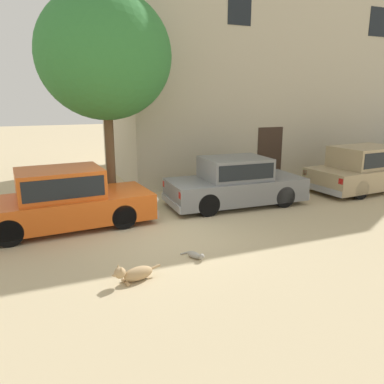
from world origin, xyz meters
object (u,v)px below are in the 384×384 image
at_px(parked_sedan_third, 367,168).
at_px(acacia_tree_left, 105,56).
at_px(parked_sedan_nearest, 62,199).
at_px(stray_dog_spotted, 134,273).
at_px(stray_cat, 195,255).
at_px(parked_sedan_second, 235,182).

distance_m(parked_sedan_third, acacia_tree_left, 9.51).
height_order(parked_sedan_nearest, stray_dog_spotted, parked_sedan_nearest).
xyz_separation_m(parked_sedan_third, stray_cat, (-7.92, -3.12, -0.70)).
xyz_separation_m(parked_sedan_nearest, stray_cat, (2.30, -3.07, -0.66)).
relative_size(parked_sedan_second, parked_sedan_third, 0.92).
bearing_deg(parked_sedan_third, acacia_tree_left, 168.00).
xyz_separation_m(parked_sedan_third, acacia_tree_left, (-8.74, 1.24, 3.53)).
distance_m(parked_sedan_nearest, parked_sedan_second, 5.00).
xyz_separation_m(parked_sedan_nearest, stray_dog_spotted, (0.91, -3.56, -0.58)).
distance_m(parked_sedan_third, stray_cat, 8.54).
relative_size(parked_sedan_nearest, parked_sedan_second, 1.06).
relative_size(stray_dog_spotted, acacia_tree_left, 0.16).
bearing_deg(stray_dog_spotted, parked_sedan_nearest, -88.07).
bearing_deg(stray_dog_spotted, parked_sedan_third, -171.17).
xyz_separation_m(parked_sedan_second, stray_cat, (-2.69, -3.22, -0.64)).
bearing_deg(parked_sedan_nearest, parked_sedan_second, -2.18).
bearing_deg(parked_sedan_second, stray_dog_spotted, -135.87).
height_order(parked_sedan_second, parked_sedan_third, parked_sedan_third).
height_order(parked_sedan_third, stray_dog_spotted, parked_sedan_third).
bearing_deg(parked_sedan_second, stray_cat, -127.97).
bearing_deg(stray_cat, parked_sedan_second, 115.91).
distance_m(parked_sedan_nearest, stray_cat, 3.89).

